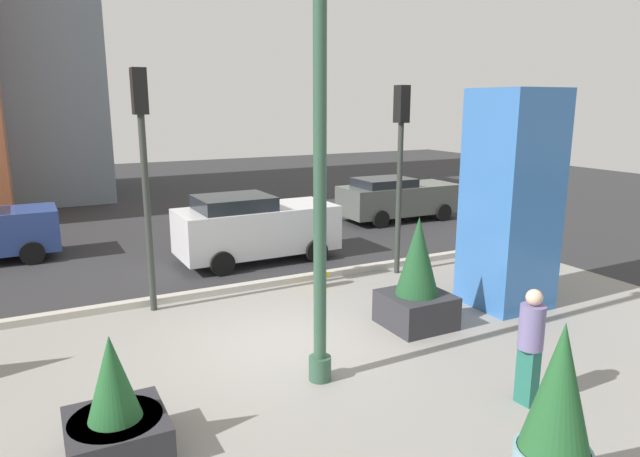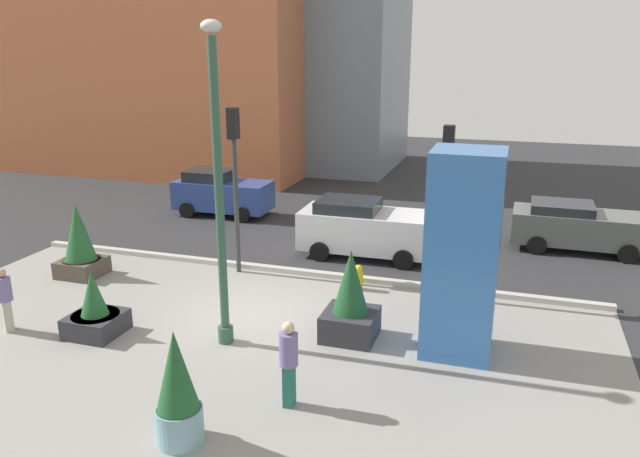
{
  "view_description": "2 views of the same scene",
  "coord_description": "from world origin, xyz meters",
  "views": [
    {
      "loc": [
        -3.81,
        -9.0,
        4.35
      ],
      "look_at": [
        1.31,
        0.89,
        1.85
      ],
      "focal_mm": 31.68,
      "sensor_mm": 36.0,
      "label": 1
    },
    {
      "loc": [
        6.12,
        -13.42,
        6.68
      ],
      "look_at": [
        1.41,
        1.21,
        2.12
      ],
      "focal_mm": 34.43,
      "sensor_mm": 36.0,
      "label": 2
    }
  ],
  "objects": [
    {
      "name": "potted_plant_mid_plaza",
      "position": [
        -3.16,
        -2.21,
        0.57
      ],
      "size": [
        1.2,
        1.2,
        1.61
      ],
      "color": "#2D2D33",
      "rests_on": "ground_plane"
    },
    {
      "name": "traffic_light_far_side",
      "position": [
        4.45,
        2.61,
        3.2
      ],
      "size": [
        0.28,
        0.42,
        4.76
      ],
      "color": "#333833",
      "rests_on": "ground_plane"
    },
    {
      "name": "pedestrian_by_curb",
      "position": [
        2.36,
        -3.67,
        0.99
      ],
      "size": [
        0.39,
        0.39,
        1.77
      ],
      "color": "#236656",
      "rests_on": "ground_plane"
    },
    {
      "name": "lamp_post",
      "position": [
        0.0,
        -1.63,
        3.53
      ],
      "size": [
        0.44,
        0.44,
        7.23
      ],
      "color": "#335642",
      "rests_on": "ground_plane"
    },
    {
      "name": "art_pillar_blue",
      "position": [
        5.2,
        -0.39,
        2.32
      ],
      "size": [
        1.54,
        1.54,
        4.63
      ],
      "primitive_type": "cube",
      "color": "#3870BC",
      "rests_on": "ground_plane"
    },
    {
      "name": "plaza_pavement",
      "position": [
        0.0,
        -2.0,
        0.0
      ],
      "size": [
        18.0,
        10.0,
        0.02
      ],
      "primitive_type": "cube",
      "color": "gray",
      "rests_on": "ground_plane"
    },
    {
      "name": "fire_hydrant",
      "position": [
        2.16,
        2.48,
        0.37
      ],
      "size": [
        0.36,
        0.26,
        0.75
      ],
      "color": "gold",
      "rests_on": "ground_plane"
    },
    {
      "name": "ground_plane",
      "position": [
        0.0,
        4.0,
        0.0
      ],
      "size": [
        60.0,
        60.0,
        0.0
      ],
      "primitive_type": "plane",
      "color": "#2D2D30"
    },
    {
      "name": "traffic_light_corner",
      "position": [
        -1.73,
        2.77,
        3.35
      ],
      "size": [
        0.28,
        0.42,
        5.01
      ],
      "color": "#333833",
      "rests_on": "ground_plane"
    },
    {
      "name": "car_intersection",
      "position": [
        8.39,
        8.24,
        0.84
      ],
      "size": [
        4.5,
        2.08,
        1.62
      ],
      "color": "#565B56",
      "rests_on": "ground_plane"
    },
    {
      "name": "potted_plant_near_right",
      "position": [
        0.94,
        -5.33,
        1.01
      ],
      "size": [
        0.83,
        0.83,
        2.14
      ],
      "color": "#7AA8B7",
      "rests_on": "ground_plane"
    },
    {
      "name": "car_far_lane",
      "position": [
        1.63,
        5.46,
        0.95
      ],
      "size": [
        4.42,
        2.16,
        1.87
      ],
      "color": "silver",
      "rests_on": "ground_plane"
    },
    {
      "name": "potted_plant_curbside",
      "position": [
        2.72,
        -0.51,
        0.9
      ],
      "size": [
        1.25,
        1.25,
        2.21
      ],
      "color": "#2D2D33",
      "rests_on": "ground_plane"
    },
    {
      "name": "curb_strip",
      "position": [
        0.0,
        3.12,
        0.08
      ],
      "size": [
        18.0,
        0.24,
        0.16
      ],
      "primitive_type": "cube",
      "color": "#B7B2A8",
      "rests_on": "ground_plane"
    }
  ]
}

